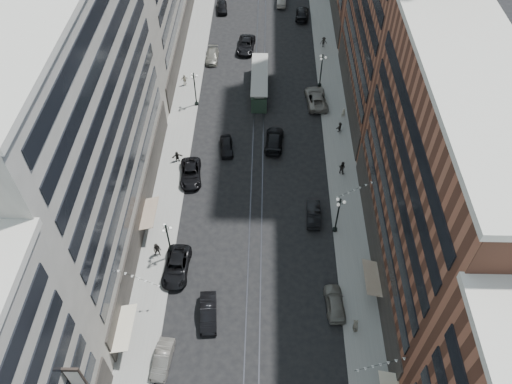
# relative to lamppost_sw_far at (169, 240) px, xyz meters

# --- Properties ---
(ground) EXTENTS (220.00, 220.00, 0.00)m
(ground) POSITION_rel_lamppost_sw_far_xyz_m (9.20, 32.00, -3.10)
(ground) COLOR black
(ground) RESTS_ON ground
(sidewalk_west) EXTENTS (4.00, 180.00, 0.15)m
(sidewalk_west) POSITION_rel_lamppost_sw_far_xyz_m (-1.80, 42.00, -3.02)
(sidewalk_west) COLOR gray
(sidewalk_west) RESTS_ON ground
(sidewalk_east) EXTENTS (4.00, 180.00, 0.15)m
(sidewalk_east) POSITION_rel_lamppost_sw_far_xyz_m (20.20, 42.00, -3.02)
(sidewalk_east) COLOR gray
(sidewalk_east) RESTS_ON ground
(rail_west) EXTENTS (0.12, 180.00, 0.02)m
(rail_west) POSITION_rel_lamppost_sw_far_xyz_m (8.50, 42.00, -3.09)
(rail_west) COLOR #2D2D33
(rail_west) RESTS_ON ground
(rail_east) EXTENTS (0.12, 180.00, 0.02)m
(rail_east) POSITION_rel_lamppost_sw_far_xyz_m (9.90, 42.00, -3.09)
(rail_east) COLOR #2D2D33
(rail_east) RESTS_ON ground
(building_west_mid) EXTENTS (8.00, 36.00, 28.00)m
(building_west_mid) POSITION_rel_lamppost_sw_far_xyz_m (-7.80, 5.00, 10.90)
(building_west_mid) COLOR #9E988C
(building_west_mid) RESTS_ON ground
(building_east_mid) EXTENTS (8.00, 30.00, 24.00)m
(building_east_mid) POSITION_rel_lamppost_sw_far_xyz_m (26.20, -0.00, 8.90)
(building_east_mid) COLOR brown
(building_east_mid) RESTS_ON ground
(lamppost_sw_far) EXTENTS (1.03, 1.14, 5.52)m
(lamppost_sw_far) POSITION_rel_lamppost_sw_far_xyz_m (0.00, 0.00, 0.00)
(lamppost_sw_far) COLOR black
(lamppost_sw_far) RESTS_ON sidewalk_west
(lamppost_sw_mid) EXTENTS (1.03, 1.14, 5.52)m
(lamppost_sw_mid) POSITION_rel_lamppost_sw_far_xyz_m (0.00, 27.00, 0.00)
(lamppost_sw_mid) COLOR black
(lamppost_sw_mid) RESTS_ON sidewalk_west
(lamppost_se_far) EXTENTS (1.03, 1.14, 5.52)m
(lamppost_se_far) POSITION_rel_lamppost_sw_far_xyz_m (18.40, 4.00, 0.00)
(lamppost_se_far) COLOR black
(lamppost_se_far) RESTS_ON sidewalk_east
(lamppost_se_mid) EXTENTS (1.03, 1.14, 5.52)m
(lamppost_se_mid) POSITION_rel_lamppost_sw_far_xyz_m (18.40, 32.00, 0.00)
(lamppost_se_mid) COLOR black
(lamppost_se_mid) RESTS_ON sidewalk_east
(streetcar) EXTENTS (2.44, 11.05, 3.06)m
(streetcar) POSITION_rel_lamppost_sw_far_xyz_m (9.20, 30.73, -1.69)
(streetcar) COLOR #253A2B
(streetcar) RESTS_ON ground
(car_1) EXTENTS (1.91, 4.37, 1.40)m
(car_1) POSITION_rel_lamppost_sw_far_xyz_m (0.80, -12.11, -2.40)
(car_1) COLOR slate
(car_1) RESTS_ON ground
(car_2) EXTENTS (2.82, 5.75, 1.57)m
(car_2) POSITION_rel_lamppost_sw_far_xyz_m (0.80, -1.83, -2.31)
(car_2) COLOR black
(car_2) RESTS_ON ground
(car_4) EXTENTS (2.11, 4.68, 1.56)m
(car_4) POSITION_rel_lamppost_sw_far_xyz_m (17.51, -5.81, -2.32)
(car_4) COLOR #67655C
(car_4) RESTS_ON ground
(car_5) EXTENTS (2.03, 4.79, 1.54)m
(car_5) POSITION_rel_lamppost_sw_far_xyz_m (4.70, -7.22, -2.33)
(car_5) COLOR black
(car_5) RESTS_ON ground
(pedestrian_2) EXTENTS (1.01, 0.64, 1.95)m
(pedestrian_2) POSITION_rel_lamppost_sw_far_xyz_m (-1.52, 0.09, -1.97)
(pedestrian_2) COLOR black
(pedestrian_2) RESTS_ON sidewalk_west
(pedestrian_4) EXTENTS (0.75, 1.22, 1.94)m
(pedestrian_4) POSITION_rel_lamppost_sw_far_xyz_m (19.26, -8.50, -1.98)
(pedestrian_4) COLOR #A79D8A
(pedestrian_4) RESTS_ON sidewalk_east
(car_7) EXTENTS (3.10, 5.77, 1.54)m
(car_7) POSITION_rel_lamppost_sw_far_xyz_m (0.80, 12.22, -2.33)
(car_7) COLOR black
(car_7) RESTS_ON ground
(car_8) EXTENTS (1.94, 4.75, 1.38)m
(car_8) POSITION_rel_lamppost_sw_far_xyz_m (1.35, 38.97, -2.41)
(car_8) COLOR slate
(car_8) RESTS_ON ground
(car_9) EXTENTS (2.31, 4.82, 1.59)m
(car_9) POSITION_rel_lamppost_sw_far_xyz_m (1.85, 55.11, -2.30)
(car_9) COLOR black
(car_9) RESTS_ON ground
(car_10) EXTENTS (1.75, 4.50, 1.46)m
(car_10) POSITION_rel_lamppost_sw_far_xyz_m (16.00, 5.94, -2.37)
(car_10) COLOR black
(car_10) RESTS_ON ground
(car_11) EXTENTS (3.41, 6.43, 1.72)m
(car_11) POSITION_rel_lamppost_sw_far_xyz_m (17.60, 27.95, -2.24)
(car_11) COLOR gray
(car_11) RESTS_ON ground
(car_12) EXTENTS (2.71, 5.66, 1.59)m
(car_12) POSITION_rel_lamppost_sw_far_xyz_m (16.54, 52.90, -2.30)
(car_12) COLOR black
(car_12) RESTS_ON ground
(car_13) EXTENTS (2.38, 4.72, 1.54)m
(car_13) POSITION_rel_lamppost_sw_far_xyz_m (6.37, 42.32, -2.33)
(car_13) COLOR black
(car_13) RESTS_ON ground
(car_14) EXTENTS (1.85, 4.75, 1.54)m
(car_14) POSITION_rel_lamppost_sw_far_xyz_m (12.88, 57.69, -2.32)
(car_14) COLOR gray
(car_14) RESTS_ON ground
(pedestrian_5) EXTENTS (1.48, 0.85, 1.53)m
(pedestrian_5) POSITION_rel_lamppost_sw_far_xyz_m (-1.28, 15.11, -2.18)
(pedestrian_5) COLOR black
(pedestrian_5) RESTS_ON sidewalk_west
(pedestrian_6) EXTENTS (1.17, 0.68, 1.88)m
(pedestrian_6) POSITION_rel_lamppost_sw_far_xyz_m (-2.23, 31.77, -2.01)
(pedestrian_6) COLOR beige
(pedestrian_6) RESTS_ON sidewalk_west
(pedestrian_7) EXTENTS (1.03, 0.92, 1.87)m
(pedestrian_7) POSITION_rel_lamppost_sw_far_xyz_m (20.00, 13.38, -2.01)
(pedestrian_7) COLOR black
(pedestrian_7) RESTS_ON sidewalk_east
(pedestrian_8) EXTENTS (0.61, 0.44, 1.55)m
(pedestrian_8) POSITION_rel_lamppost_sw_far_xyz_m (21.26, 24.59, -2.17)
(pedestrian_8) COLOR #AAA28D
(pedestrian_8) RESTS_ON sidewalk_east
(pedestrian_9) EXTENTS (1.21, 0.62, 1.80)m
(pedestrian_9) POSITION_rel_lamppost_sw_far_xyz_m (19.71, 42.96, -2.05)
(pedestrian_9) COLOR black
(pedestrian_9) RESTS_ON sidewalk_east
(car_extra_0) EXTENTS (2.16, 4.34, 1.42)m
(car_extra_0) POSITION_rel_lamppost_sw_far_xyz_m (5.01, 17.41, -2.39)
(car_extra_0) COLOR black
(car_extra_0) RESTS_ON ground
(car_extra_1) EXTENTS (3.14, 6.09, 1.64)m
(car_extra_1) POSITION_rel_lamppost_sw_far_xyz_m (6.76, 42.18, -2.28)
(car_extra_1) COLOR black
(car_extra_1) RESTS_ON ground
(car_extra_2) EXTENTS (2.78, 5.94, 1.68)m
(car_extra_2) POSITION_rel_lamppost_sw_far_xyz_m (11.40, 18.70, -2.26)
(car_extra_2) COLOR black
(car_extra_2) RESTS_ON ground
(pedestrian_extra_1) EXTENTS (1.14, 1.39, 1.52)m
(pedestrian_extra_1) POSITION_rel_lamppost_sw_far_xyz_m (20.47, 21.48, -2.19)
(pedestrian_extra_1) COLOR black
(pedestrian_extra_1) RESTS_ON sidewalk_east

